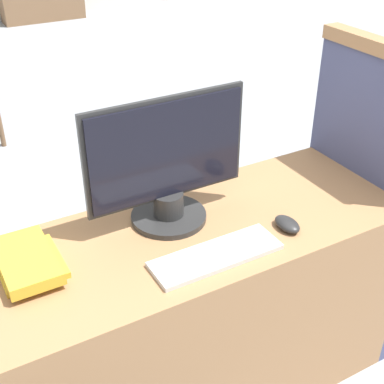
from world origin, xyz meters
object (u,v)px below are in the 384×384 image
(monitor, at_px, (167,165))
(mouse, at_px, (287,224))
(book_stack, at_px, (27,262))
(keyboard, at_px, (216,255))

(monitor, xyz_separation_m, mouse, (0.32, -0.25, -0.19))
(mouse, distance_m, book_stack, 0.83)
(keyboard, xyz_separation_m, book_stack, (-0.52, 0.23, 0.02))
(keyboard, bearing_deg, book_stack, 156.50)
(monitor, distance_m, keyboard, 0.33)
(monitor, distance_m, book_stack, 0.52)
(monitor, bearing_deg, mouse, -37.86)
(mouse, xyz_separation_m, book_stack, (-0.80, 0.21, 0.01))
(monitor, distance_m, mouse, 0.44)
(mouse, bearing_deg, monitor, 142.14)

